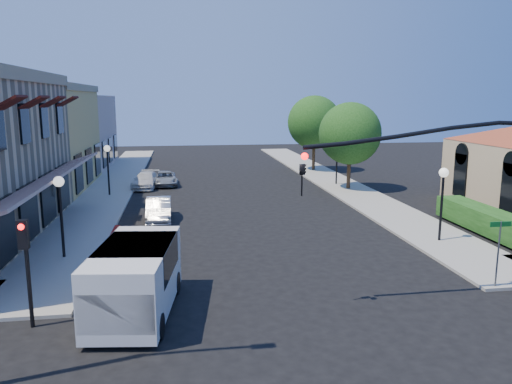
{
  "coord_description": "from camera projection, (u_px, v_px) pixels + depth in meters",
  "views": [
    {
      "loc": [
        -3.47,
        -13.23,
        6.71
      ],
      "look_at": [
        -0.21,
        8.43,
        2.6
      ],
      "focal_mm": 35.0,
      "sensor_mm": 36.0,
      "label": 1
    }
  ],
  "objects": [
    {
      "name": "ground",
      "position": [
        306.0,
        331.0,
        14.6
      ],
      "size": [
        120.0,
        120.0,
        0.0
      ],
      "primitive_type": "plane",
      "color": "black",
      "rests_on": "ground"
    },
    {
      "name": "sidewalk_left",
      "position": [
        115.0,
        184.0,
        39.55
      ],
      "size": [
        3.5,
        50.0,
        0.12
      ],
      "primitive_type": "cube",
      "color": "#9B988D",
      "rests_on": "ground"
    },
    {
      "name": "sidewalk_right",
      "position": [
        328.0,
        179.0,
        42.11
      ],
      "size": [
        3.5,
        50.0,
        0.12
      ],
      "primitive_type": "cube",
      "color": "#9B988D",
      "rests_on": "ground"
    },
    {
      "name": "curb_red_strip",
      "position": [
        103.0,
        258.0,
        21.37
      ],
      "size": [
        0.25,
        10.0,
        0.06
      ],
      "primitive_type": "cube",
      "color": "maroon",
      "rests_on": "ground"
    },
    {
      "name": "yellow_stucco_building",
      "position": [
        17.0,
        139.0,
        36.9
      ],
      "size": [
        10.0,
        12.0,
        7.6
      ],
      "primitive_type": "cube",
      "color": "#D6BA60",
      "rests_on": "ground"
    },
    {
      "name": "pink_stucco_building",
      "position": [
        56.0,
        132.0,
        48.62
      ],
      "size": [
        10.0,
        12.0,
        7.0
      ],
      "primitive_type": "cube",
      "color": "#C79E96",
      "rests_on": "ground"
    },
    {
      "name": "hedge",
      "position": [
        488.0,
        234.0,
        25.06
      ],
      "size": [
        1.4,
        8.0,
        1.1
      ],
      "primitive_type": "cube",
      "color": "#194413",
      "rests_on": "ground"
    },
    {
      "name": "street_tree_a",
      "position": [
        350.0,
        133.0,
        36.49
      ],
      "size": [
        4.56,
        4.56,
        6.48
      ],
      "color": "#382616",
      "rests_on": "ground"
    },
    {
      "name": "street_tree_b",
      "position": [
        314.0,
        122.0,
        46.15
      ],
      "size": [
        4.94,
        4.94,
        7.02
      ],
      "color": "#382616",
      "rests_on": "ground"
    },
    {
      "name": "signal_mast_arm",
      "position": [
        473.0,
        181.0,
        16.15
      ],
      "size": [
        8.01,
        0.39,
        6.0
      ],
      "color": "black",
      "rests_on": "ground"
    },
    {
      "name": "secondary_signal",
      "position": [
        25.0,
        253.0,
        14.37
      ],
      "size": [
        0.28,
        0.42,
        3.32
      ],
      "color": "black",
      "rests_on": "ground"
    },
    {
      "name": "street_name_sign",
      "position": [
        499.0,
        243.0,
        17.52
      ],
      "size": [
        0.8,
        0.06,
        2.5
      ],
      "color": "#595B5E",
      "rests_on": "ground"
    },
    {
      "name": "lamppost_left_near",
      "position": [
        60.0,
        196.0,
        20.63
      ],
      "size": [
        0.44,
        0.44,
        3.57
      ],
      "color": "black",
      "rests_on": "ground"
    },
    {
      "name": "lamppost_left_far",
      "position": [
        107.0,
        157.0,
        34.23
      ],
      "size": [
        0.44,
        0.44,
        3.57
      ],
      "color": "black",
      "rests_on": "ground"
    },
    {
      "name": "lamppost_right_near",
      "position": [
        443.0,
        186.0,
        23.11
      ],
      "size": [
        0.44,
        0.44,
        3.57
      ],
      "color": "black",
      "rests_on": "ground"
    },
    {
      "name": "lamppost_right_far",
      "position": [
        337.0,
        151.0,
        38.66
      ],
      "size": [
        0.44,
        0.44,
        3.57
      ],
      "color": "black",
      "rests_on": "ground"
    },
    {
      "name": "white_van",
      "position": [
        135.0,
        276.0,
        15.52
      ],
      "size": [
        2.79,
        5.24,
        2.21
      ],
      "color": "silver",
      "rests_on": "ground"
    },
    {
      "name": "parked_car_a",
      "position": [
        150.0,
        258.0,
        19.63
      ],
      "size": [
        1.42,
        3.24,
        1.08
      ],
      "primitive_type": "imported",
      "rotation": [
        0.0,
        0.0,
        0.05
      ],
      "color": "black",
      "rests_on": "ground"
    },
    {
      "name": "parked_car_b",
      "position": [
        159.0,
        209.0,
        27.76
      ],
      "size": [
        1.42,
        3.87,
        1.27
      ],
      "primitive_type": "imported",
      "rotation": [
        0.0,
        0.0,
        0.02
      ],
      "color": "#AEAFB3",
      "rests_on": "ground"
    },
    {
      "name": "parked_car_c",
      "position": [
        146.0,
        180.0,
        37.88
      ],
      "size": [
        2.17,
        4.28,
        1.19
      ],
      "primitive_type": "imported",
      "rotation": [
        0.0,
        0.0,
        -0.13
      ],
      "color": "silver",
      "rests_on": "ground"
    },
    {
      "name": "parked_car_d",
      "position": [
        165.0,
        178.0,
        39.07
      ],
      "size": [
        2.12,
        4.07,
        1.09
      ],
      "primitive_type": "imported",
      "rotation": [
        0.0,
        0.0,
        0.08
      ],
      "color": "#959799",
      "rests_on": "ground"
    }
  ]
}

